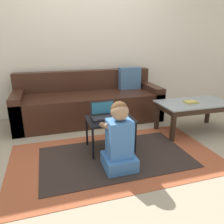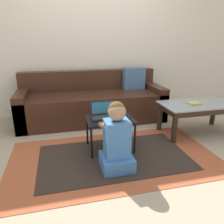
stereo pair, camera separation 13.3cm
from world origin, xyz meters
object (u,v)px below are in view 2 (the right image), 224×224
(coffee_table, at_px, (197,108))
(book_on_table, at_px, (194,103))
(laptop_desk, at_px, (110,122))
(laptop, at_px, (104,115))
(person_seated, at_px, (117,140))
(computer_mouse, at_px, (123,116))
(couch, at_px, (93,103))

(coffee_table, distance_m, book_on_table, 0.10)
(laptop_desk, bearing_deg, laptop, 145.81)
(coffee_table, relative_size, person_seated, 1.41)
(computer_mouse, bearing_deg, person_seated, -114.10)
(coffee_table, height_order, book_on_table, book_on_table)
(coffee_table, relative_size, book_on_table, 6.02)
(laptop_desk, relative_size, person_seated, 0.76)
(couch, bearing_deg, coffee_table, -34.56)
(coffee_table, relative_size, computer_mouse, 10.88)
(couch, xyz_separation_m, coffee_table, (1.30, -0.89, 0.08))
(laptop_desk, relative_size, computer_mouse, 5.88)
(computer_mouse, distance_m, book_on_table, 1.08)
(couch, distance_m, computer_mouse, 1.12)
(person_seated, bearing_deg, laptop_desk, 85.81)
(couch, distance_m, laptop_desk, 1.09)
(coffee_table, distance_m, computer_mouse, 1.14)
(laptop, bearing_deg, book_on_table, 6.21)
(couch, height_order, laptop_desk, couch)
(laptop_desk, bearing_deg, book_on_table, 8.49)
(computer_mouse, distance_m, person_seated, 0.44)
(couch, bearing_deg, laptop, -91.96)
(person_seated, bearing_deg, coffee_table, 24.75)
(coffee_table, xyz_separation_m, computer_mouse, (-1.12, -0.20, 0.05))
(coffee_table, distance_m, laptop, 1.34)
(laptop, distance_m, computer_mouse, 0.22)
(person_seated, height_order, book_on_table, person_seated)
(laptop, relative_size, computer_mouse, 3.20)
(couch, relative_size, laptop, 7.67)
(laptop_desk, height_order, laptop, laptop)
(computer_mouse, height_order, book_on_table, book_on_table)
(book_on_table, bearing_deg, laptop, -173.79)
(laptop, height_order, computer_mouse, laptop)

